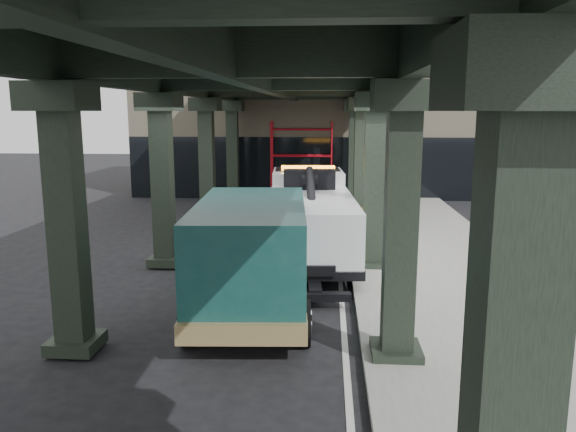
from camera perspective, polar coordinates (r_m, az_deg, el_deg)
The scene contains 8 objects.
ground at distance 14.46m, azimuth -1.39°, elevation -7.51°, with size 90.00×90.00×0.00m, color black.
sidewalk at distance 16.60m, azimuth 15.01°, elevation -5.21°, with size 5.00×40.00×0.15m, color gray.
lane_stripe at distance 16.32m, azimuth 5.26°, elevation -5.41°, with size 0.12×38.00×0.01m, color silver.
viaduct at distance 15.81m, azimuth -2.26°, elevation 14.09°, with size 7.40×32.00×6.40m.
building at distance 33.69m, azimuth 5.29°, elevation 9.72°, with size 22.00×10.00×8.00m, color #C6B793.
scaffolding at distance 28.46m, azimuth 1.39°, elevation 5.79°, with size 3.08×0.88×4.00m.
tow_truck at distance 17.60m, azimuth 2.19°, elevation 0.35°, with size 2.96×8.68×2.80m.
towed_van at distance 12.71m, azimuth -3.64°, elevation -3.65°, with size 2.87×6.44×2.55m.
Camera 1 is at (1.32, -13.68, 4.50)m, focal length 35.00 mm.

